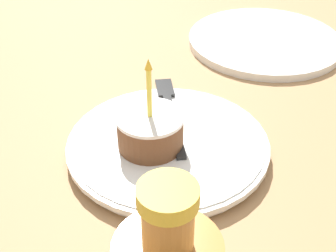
# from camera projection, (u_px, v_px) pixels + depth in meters

# --- Properties ---
(ground_plane) EXTENTS (2.40, 2.40, 0.04)m
(ground_plane) POSITION_uv_depth(u_px,v_px,m) (169.00, 170.00, 0.60)
(ground_plane) COLOR #9E754C
(ground_plane) RESTS_ON ground
(plate) EXTENTS (0.26, 0.26, 0.02)m
(plate) POSITION_uv_depth(u_px,v_px,m) (168.00, 145.00, 0.59)
(plate) COLOR white
(plate) RESTS_ON ground_plane
(cake_slice) EXTENTS (0.08, 0.08, 0.12)m
(cake_slice) POSITION_uv_depth(u_px,v_px,m) (150.00, 130.00, 0.57)
(cake_slice) COLOR brown
(cake_slice) RESTS_ON plate
(fork) EXTENTS (0.14, 0.14, 0.00)m
(fork) POSITION_uv_depth(u_px,v_px,m) (170.00, 109.00, 0.64)
(fork) COLOR #262626
(fork) RESTS_ON plate
(side_plate) EXTENTS (0.27, 0.27, 0.01)m
(side_plate) POSITION_uv_depth(u_px,v_px,m) (265.00, 41.00, 0.84)
(side_plate) COLOR white
(side_plate) RESTS_ON ground_plane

